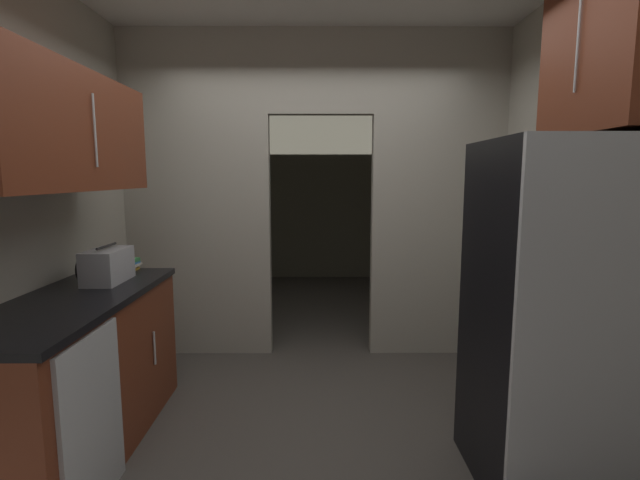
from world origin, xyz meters
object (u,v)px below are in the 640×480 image
Objects in this scene: dishwasher at (93,424)px; refrigerator at (556,318)px; boombox at (107,266)px; book_stack at (128,264)px.

refrigerator is at bearing 4.70° from dishwasher.
dishwasher is 1.06m from boombox.
boombox is (-2.53, 0.65, 0.15)m from refrigerator.
dishwasher is at bearing -71.73° from boombox.
refrigerator is 4.79× the size of boombox.
boombox is 0.37m from book_stack.
book_stack is at bearing 93.09° from boombox.
book_stack is (-0.30, 1.20, 0.53)m from dishwasher.
dishwasher is at bearing -175.30° from refrigerator.
dishwasher is (-2.26, -0.19, -0.45)m from refrigerator.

